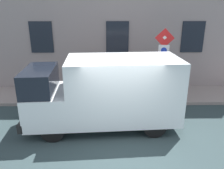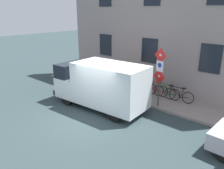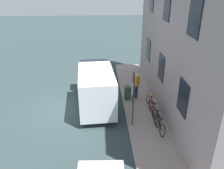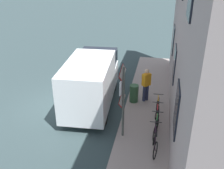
{
  "view_description": "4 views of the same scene",
  "coord_description": "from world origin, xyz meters",
  "px_view_note": "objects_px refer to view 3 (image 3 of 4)",
  "views": [
    {
      "loc": [
        -6.0,
        0.42,
        4.18
      ],
      "look_at": [
        2.21,
        0.3,
        1.29
      ],
      "focal_mm": 36.35,
      "sensor_mm": 36.0,
      "label": 1
    },
    {
      "loc": [
        -6.79,
        -7.37,
        5.08
      ],
      "look_at": [
        2.22,
        0.5,
        1.11
      ],
      "focal_mm": 36.04,
      "sensor_mm": 36.0,
      "label": 2
    },
    {
      "loc": [
        1.63,
        -12.19,
        7.33
      ],
      "look_at": [
        2.36,
        0.56,
        1.43
      ],
      "focal_mm": 36.83,
      "sensor_mm": 36.0,
      "label": 3
    },
    {
      "loc": [
        4.59,
        -10.36,
        6.64
      ],
      "look_at": [
        2.39,
        0.52,
        1.23
      ],
      "focal_mm": 41.33,
      "sensor_mm": 36.0,
      "label": 4
    }
  ],
  "objects_px": {
    "bicycle_green": "(156,116)",
    "bicycle_red": "(153,108)",
    "sign_post_stacked": "(133,92)",
    "pedestrian": "(136,84)",
    "bicycle_black": "(159,124)",
    "litter_bin": "(128,93)",
    "bicycle_orange": "(150,102)",
    "delivery_van": "(96,87)"
  },
  "relations": [
    {
      "from": "sign_post_stacked",
      "to": "bicycle_red",
      "type": "xyz_separation_m",
      "value": [
        1.37,
        0.98,
        -1.58
      ]
    },
    {
      "from": "bicycle_black",
      "to": "bicycle_red",
      "type": "distance_m",
      "value": 1.54
    },
    {
      "from": "sign_post_stacked",
      "to": "pedestrian",
      "type": "relative_size",
      "value": 1.77
    },
    {
      "from": "bicycle_red",
      "to": "pedestrian",
      "type": "distance_m",
      "value": 2.3
    },
    {
      "from": "bicycle_green",
      "to": "litter_bin",
      "type": "bearing_deg",
      "value": 26.03
    },
    {
      "from": "bicycle_green",
      "to": "pedestrian",
      "type": "distance_m",
      "value": 3.03
    },
    {
      "from": "bicycle_orange",
      "to": "litter_bin",
      "type": "distance_m",
      "value": 1.66
    },
    {
      "from": "pedestrian",
      "to": "bicycle_orange",
      "type": "bearing_deg",
      "value": -19.85
    },
    {
      "from": "bicycle_green",
      "to": "bicycle_red",
      "type": "distance_m",
      "value": 0.77
    },
    {
      "from": "bicycle_green",
      "to": "litter_bin",
      "type": "xyz_separation_m",
      "value": [
        -1.22,
        2.67,
        0.08
      ]
    },
    {
      "from": "bicycle_orange",
      "to": "pedestrian",
      "type": "xyz_separation_m",
      "value": [
        -0.66,
        1.36,
        0.56
      ]
    },
    {
      "from": "bicycle_black",
      "to": "bicycle_orange",
      "type": "bearing_deg",
      "value": -3.67
    },
    {
      "from": "sign_post_stacked",
      "to": "bicycle_green",
      "type": "relative_size",
      "value": 1.77
    },
    {
      "from": "bicycle_red",
      "to": "delivery_van",
      "type": "bearing_deg",
      "value": 65.27
    },
    {
      "from": "pedestrian",
      "to": "bicycle_red",
      "type": "bearing_deg",
      "value": -28.53
    },
    {
      "from": "delivery_van",
      "to": "bicycle_orange",
      "type": "xyz_separation_m",
      "value": [
        3.27,
        -0.63,
        -0.82
      ]
    },
    {
      "from": "bicycle_black",
      "to": "bicycle_red",
      "type": "height_order",
      "value": "same"
    },
    {
      "from": "bicycle_red",
      "to": "bicycle_orange",
      "type": "bearing_deg",
      "value": -1.47
    },
    {
      "from": "bicycle_green",
      "to": "pedestrian",
      "type": "bearing_deg",
      "value": 14.22
    },
    {
      "from": "delivery_van",
      "to": "bicycle_green",
      "type": "xyz_separation_m",
      "value": [
        3.27,
        -2.17,
        -0.82
      ]
    },
    {
      "from": "bicycle_orange",
      "to": "litter_bin",
      "type": "xyz_separation_m",
      "value": [
        -1.22,
        1.13,
        0.08
      ]
    },
    {
      "from": "bicycle_black",
      "to": "pedestrian",
      "type": "height_order",
      "value": "pedestrian"
    },
    {
      "from": "bicycle_black",
      "to": "pedestrian",
      "type": "relative_size",
      "value": 1.0
    },
    {
      "from": "bicycle_red",
      "to": "bicycle_orange",
      "type": "xyz_separation_m",
      "value": [
        -0.0,
        0.77,
        0.0
      ]
    },
    {
      "from": "bicycle_black",
      "to": "pedestrian",
      "type": "distance_m",
      "value": 3.77
    },
    {
      "from": "pedestrian",
      "to": "litter_bin",
      "type": "height_order",
      "value": "pedestrian"
    },
    {
      "from": "bicycle_green",
      "to": "bicycle_red",
      "type": "xyz_separation_m",
      "value": [
        -0.0,
        0.77,
        0.0
      ]
    },
    {
      "from": "sign_post_stacked",
      "to": "litter_bin",
      "type": "distance_m",
      "value": 3.25
    },
    {
      "from": "bicycle_black",
      "to": "delivery_van",
      "type": "bearing_deg",
      "value": 44.29
    },
    {
      "from": "pedestrian",
      "to": "bicycle_black",
      "type": "bearing_deg",
      "value": -35.55
    },
    {
      "from": "bicycle_orange",
      "to": "sign_post_stacked",
      "type": "bearing_deg",
      "value": 140.15
    },
    {
      "from": "sign_post_stacked",
      "to": "pedestrian",
      "type": "distance_m",
      "value": 3.35
    },
    {
      "from": "sign_post_stacked",
      "to": "pedestrian",
      "type": "xyz_separation_m",
      "value": [
        0.71,
        3.11,
        -1.02
      ]
    },
    {
      "from": "sign_post_stacked",
      "to": "bicycle_orange",
      "type": "relative_size",
      "value": 1.77
    },
    {
      "from": "pedestrian",
      "to": "litter_bin",
      "type": "bearing_deg",
      "value": -113.48
    },
    {
      "from": "litter_bin",
      "to": "bicycle_black",
      "type": "bearing_deg",
      "value": -70.44
    },
    {
      "from": "litter_bin",
      "to": "bicycle_orange",
      "type": "bearing_deg",
      "value": -42.69
    },
    {
      "from": "bicycle_black",
      "to": "pedestrian",
      "type": "bearing_deg",
      "value": 6.5
    },
    {
      "from": "sign_post_stacked",
      "to": "bicycle_red",
      "type": "bearing_deg",
      "value": 35.55
    },
    {
      "from": "bicycle_red",
      "to": "pedestrian",
      "type": "bearing_deg",
      "value": 15.72
    },
    {
      "from": "bicycle_black",
      "to": "bicycle_orange",
      "type": "distance_m",
      "value": 2.31
    },
    {
      "from": "bicycle_green",
      "to": "bicycle_orange",
      "type": "bearing_deg",
      "value": 1.43
    }
  ]
}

